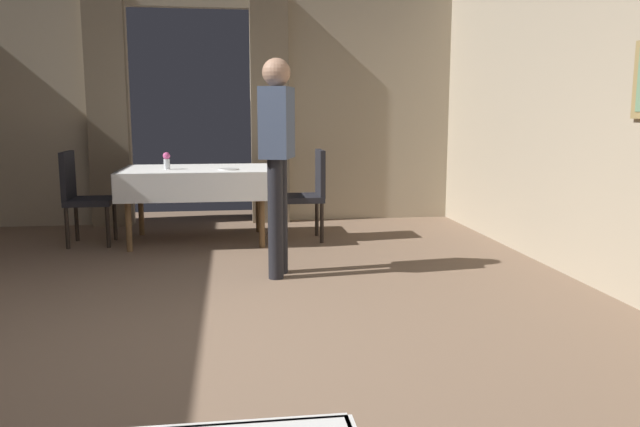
{
  "coord_description": "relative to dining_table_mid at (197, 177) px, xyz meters",
  "views": [
    {
      "loc": [
        0.46,
        -3.42,
        1.3
      ],
      "look_at": [
        1.02,
        0.54,
        0.66
      ],
      "focal_mm": 35.2,
      "sensor_mm": 36.0,
      "label": 1
    }
  ],
  "objects": [
    {
      "name": "ground",
      "position": [
        -0.11,
        -3.02,
        -0.66
      ],
      "size": [
        10.08,
        10.08,
        0.0
      ],
      "primitive_type": "plane",
      "color": "#7A604C"
    },
    {
      "name": "flower_vase_mid",
      "position": [
        -0.29,
        -0.1,
        0.18
      ],
      "size": [
        0.07,
        0.07,
        0.17
      ],
      "color": "silver",
      "rests_on": "dining_table_mid"
    },
    {
      "name": "dining_table_mid",
      "position": [
        0.0,
        0.0,
        0.0
      ],
      "size": [
        1.49,
        1.07,
        0.75
      ],
      "color": "brown",
      "rests_on": "ground"
    },
    {
      "name": "chair_mid_right",
      "position": [
        1.13,
        -0.09,
        -0.15
      ],
      "size": [
        0.44,
        0.44,
        0.93
      ],
      "color": "black",
      "rests_on": "ground"
    },
    {
      "name": "chair_mid_left",
      "position": [
        -1.13,
        -0.02,
        -0.15
      ],
      "size": [
        0.44,
        0.44,
        0.93
      ],
      "color": "black",
      "rests_on": "ground"
    },
    {
      "name": "person_waiter_by_doorway",
      "position": [
        0.71,
        -1.51,
        0.36
      ],
      "size": [
        0.31,
        0.41,
        1.72
      ],
      "color": "black",
      "rests_on": "ground"
    },
    {
      "name": "plate_mid_b",
      "position": [
        0.32,
        -0.24,
        0.09
      ],
      "size": [
        0.19,
        0.19,
        0.01
      ],
      "primitive_type": "cylinder",
      "color": "white",
      "rests_on": "dining_table_mid"
    },
    {
      "name": "wall_back",
      "position": [
        -0.11,
        1.16,
        0.86
      ],
      "size": [
        6.4,
        0.27,
        3.0
      ],
      "color": "tan",
      "rests_on": "ground"
    }
  ]
}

